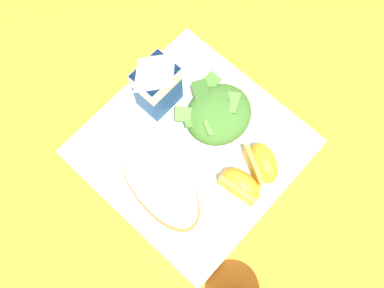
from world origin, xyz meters
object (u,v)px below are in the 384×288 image
object	(u,v)px
orange_wedge_front	(242,183)
white_plate	(192,148)
cheesy_pizza_bread	(158,178)
orange_wedge_middle	(262,163)
milk_carton	(157,83)
green_salad_pile	(216,112)

from	to	relation	value
orange_wedge_front	white_plate	bearing A→B (deg)	91.87
white_plate	cheesy_pizza_bread	xyz separation A→B (m)	(-0.07, -0.00, 0.03)
orange_wedge_middle	milk_carton	bearing A→B (deg)	97.26
orange_wedge_front	orange_wedge_middle	xyz separation A→B (m)	(0.04, -0.00, 0.00)
cheesy_pizza_bread	orange_wedge_front	xyz separation A→B (m)	(0.07, -0.09, 0.00)
white_plate	green_salad_pile	bearing A→B (deg)	5.40
white_plate	orange_wedge_front	bearing A→B (deg)	-88.13
green_salad_pile	orange_wedge_front	size ratio (longest dim) A/B	1.67
orange_wedge_front	orange_wedge_middle	distance (m)	0.04
green_salad_pile	cheesy_pizza_bread	bearing A→B (deg)	-177.22
cheesy_pizza_bread	orange_wedge_front	distance (m)	0.12
cheesy_pizza_bread	green_salad_pile	xyz separation A→B (m)	(0.13, 0.01, 0.00)
green_salad_pile	milk_carton	xyz separation A→B (m)	(-0.04, 0.08, 0.04)
cheesy_pizza_bread	orange_wedge_front	bearing A→B (deg)	-51.12
orange_wedge_middle	cheesy_pizza_bread	bearing A→B (deg)	140.68
white_plate	orange_wedge_middle	xyz separation A→B (m)	(0.04, -0.09, 0.03)
orange_wedge_front	green_salad_pile	bearing A→B (deg)	60.75
green_salad_pile	orange_wedge_middle	bearing A→B (deg)	-98.01
white_plate	milk_carton	distance (m)	0.11
milk_carton	orange_wedge_front	xyz separation A→B (m)	(-0.02, -0.18, -0.04)
white_plate	cheesy_pizza_bread	distance (m)	0.07
milk_carton	orange_wedge_middle	world-z (taller)	milk_carton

